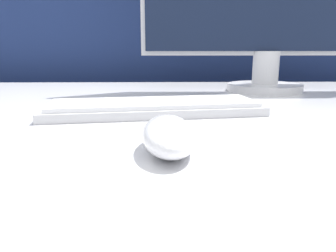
% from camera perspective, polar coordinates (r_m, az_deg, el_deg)
% --- Properties ---
extents(partition_panel, '(5.00, 0.03, 1.08)m').
position_cam_1_polar(partition_panel, '(1.35, -4.06, 0.72)').
color(partition_panel, navy).
rests_on(partition_panel, ground_plane).
extents(computer_mouse_near, '(0.07, 0.13, 0.04)m').
position_cam_1_polar(computer_mouse_near, '(0.38, 0.13, -1.66)').
color(computer_mouse_near, white).
rests_on(computer_mouse_near, desk).
extents(keyboard, '(0.42, 0.19, 0.02)m').
position_cam_1_polar(keyboard, '(0.62, -2.51, 3.27)').
color(keyboard, silver).
rests_on(keyboard, desk).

